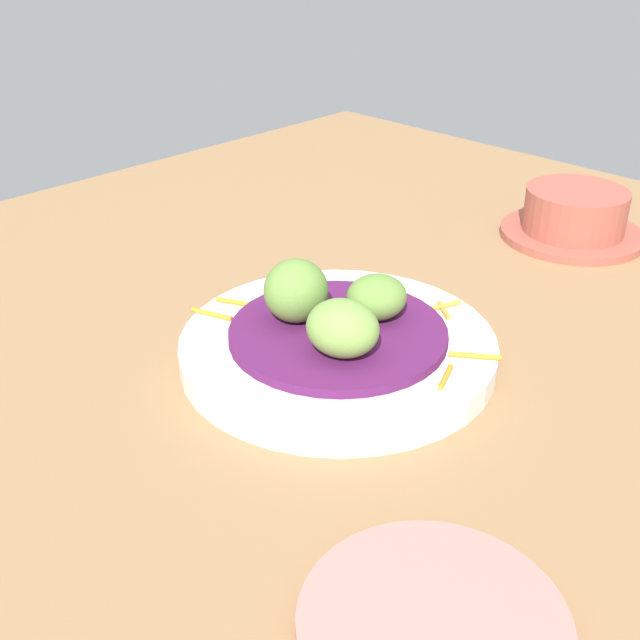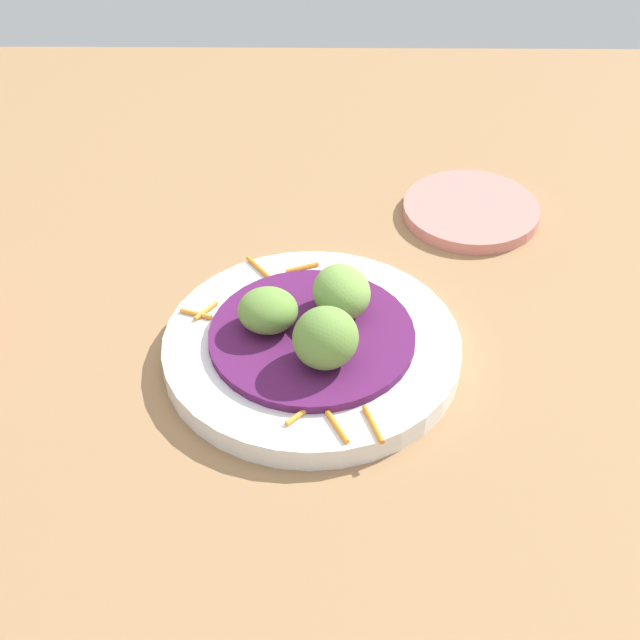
{
  "view_description": "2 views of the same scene",
  "coord_description": "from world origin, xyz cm",
  "px_view_note": "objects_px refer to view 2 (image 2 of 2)",
  "views": [
    {
      "loc": [
        -30.62,
        38.09,
        33.38
      ],
      "look_at": [
        5.12,
        1.76,
        5.29
      ],
      "focal_mm": 44.14,
      "sensor_mm": 36.0,
      "label": 1
    },
    {
      "loc": [
        58.52,
        2.14,
        52.35
      ],
      "look_at": [
        4.36,
        1.63,
        6.28
      ],
      "focal_mm": 51.79,
      "sensor_mm": 36.0,
      "label": 2
    }
  ],
  "objects_px": {
    "guac_scoop_left": "(268,310)",
    "side_plate_small": "(471,210)",
    "guac_scoop_center": "(326,338)",
    "guac_scoop_right": "(342,292)",
    "main_plate": "(312,349)"
  },
  "relations": [
    {
      "from": "guac_scoop_left",
      "to": "guac_scoop_right",
      "type": "distance_m",
      "value": 0.06
    },
    {
      "from": "guac_scoop_right",
      "to": "guac_scoop_center",
      "type": "bearing_deg",
      "value": -11.85
    },
    {
      "from": "guac_scoop_left",
      "to": "side_plate_small",
      "type": "distance_m",
      "value": 0.27
    },
    {
      "from": "main_plate",
      "to": "guac_scoop_left",
      "type": "height_order",
      "value": "guac_scoop_left"
    },
    {
      "from": "guac_scoop_center",
      "to": "side_plate_small",
      "type": "height_order",
      "value": "guac_scoop_center"
    },
    {
      "from": "guac_scoop_right",
      "to": "side_plate_small",
      "type": "distance_m",
      "value": 0.22
    },
    {
      "from": "guac_scoop_right",
      "to": "side_plate_small",
      "type": "bearing_deg",
      "value": 144.54
    },
    {
      "from": "main_plate",
      "to": "side_plate_small",
      "type": "xyz_separation_m",
      "value": [
        -0.21,
        0.15,
        -0.0
      ]
    },
    {
      "from": "guac_scoop_center",
      "to": "guac_scoop_right",
      "type": "distance_m",
      "value": 0.06
    },
    {
      "from": "guac_scoop_left",
      "to": "side_plate_small",
      "type": "xyz_separation_m",
      "value": [
        -0.2,
        0.19,
        -0.04
      ]
    },
    {
      "from": "main_plate",
      "to": "guac_scoop_right",
      "type": "relative_size",
      "value": 4.52
    },
    {
      "from": "guac_scoop_left",
      "to": "guac_scoop_center",
      "type": "height_order",
      "value": "guac_scoop_center"
    },
    {
      "from": "guac_scoop_center",
      "to": "side_plate_small",
      "type": "bearing_deg",
      "value": 149.58
    },
    {
      "from": "guac_scoop_left",
      "to": "side_plate_small",
      "type": "height_order",
      "value": "guac_scoop_left"
    },
    {
      "from": "guac_scoop_right",
      "to": "side_plate_small",
      "type": "relative_size",
      "value": 0.4
    }
  ]
}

